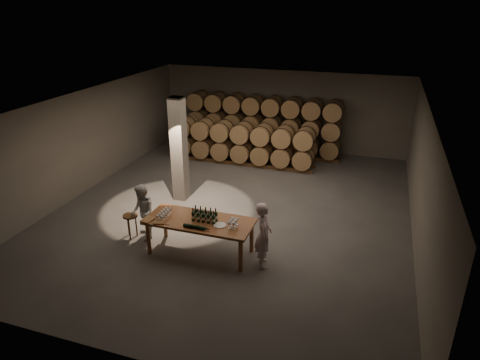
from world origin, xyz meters
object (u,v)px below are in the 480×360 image
(plate, at_px, (220,225))
(notebook_near, at_px, (159,222))
(stool, at_px, (130,219))
(person_man, at_px, (263,235))
(bottle_cluster, at_px, (205,216))
(person_woman, at_px, (142,213))
(tasting_table, at_px, (200,224))

(plate, relative_size, notebook_near, 1.20)
(stool, distance_m, person_man, 3.63)
(bottle_cluster, height_order, plate, bottle_cluster)
(person_man, relative_size, person_woman, 1.08)
(tasting_table, distance_m, person_man, 1.60)
(tasting_table, bearing_deg, bottle_cluster, 6.69)
(bottle_cluster, height_order, stool, bottle_cluster)
(plate, bearing_deg, tasting_table, 170.50)
(bottle_cluster, relative_size, person_woman, 0.40)
(plate, bearing_deg, stool, 174.87)
(tasting_table, height_order, stool, tasting_table)
(tasting_table, bearing_deg, person_man, -1.33)
(stool, xyz_separation_m, person_man, (3.62, -0.18, 0.29))
(person_man, bearing_deg, plate, 69.02)
(person_man, bearing_deg, notebook_near, 74.63)
(notebook_near, bearing_deg, bottle_cluster, 7.64)
(notebook_near, xyz_separation_m, stool, (-1.16, 0.55, -0.39))
(stool, distance_m, person_woman, 0.43)
(bottle_cluster, bearing_deg, person_man, -2.04)
(plate, xyz_separation_m, person_man, (1.04, 0.06, -0.10))
(plate, distance_m, person_woman, 2.23)
(bottle_cluster, height_order, notebook_near, bottle_cluster)
(person_woman, bearing_deg, tasting_table, 45.39)
(stool, bearing_deg, person_woman, 3.83)
(plate, xyz_separation_m, person_woman, (-2.21, 0.26, -0.16))
(plate, bearing_deg, person_man, 3.07)
(tasting_table, distance_m, notebook_near, 0.96)
(stool, relative_size, person_man, 0.39)
(tasting_table, xyz_separation_m, person_woman, (-1.66, 0.16, -0.04))
(plate, xyz_separation_m, notebook_near, (-1.41, -0.32, 0.01))
(person_woman, bearing_deg, plate, 44.40)
(tasting_table, relative_size, notebook_near, 10.44)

